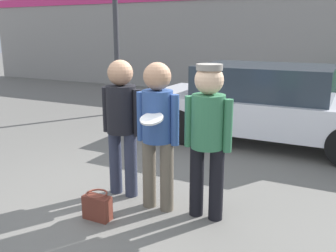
% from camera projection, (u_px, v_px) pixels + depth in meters
% --- Properties ---
extents(ground_plane, '(56.00, 56.00, 0.00)m').
position_uv_depth(ground_plane, '(131.00, 206.00, 4.27)').
color(ground_plane, '#66635E').
extents(storefront_building, '(24.00, 0.22, 3.23)m').
position_uv_depth(storefront_building, '(281.00, 42.00, 11.24)').
color(storefront_building, gray).
rests_on(storefront_building, ground).
extents(person_left, '(0.52, 0.35, 1.63)m').
position_uv_depth(person_left, '(122.00, 117.00, 4.36)').
color(person_left, '#2D3347').
rests_on(person_left, ground).
extents(person_middle_with_frisbee, '(0.50, 0.52, 1.63)m').
position_uv_depth(person_middle_with_frisbee, '(158.00, 125.00, 3.99)').
color(person_middle_with_frisbee, '#665B4C').
rests_on(person_middle_with_frisbee, ground).
extents(person_right, '(0.51, 0.34, 1.63)m').
position_uv_depth(person_right, '(208.00, 129.00, 3.79)').
color(person_right, black).
rests_on(person_right, ground).
extents(parked_car_near, '(4.34, 1.95, 1.36)m').
position_uv_depth(parked_car_near, '(267.00, 103.00, 6.68)').
color(parked_car_near, silver).
rests_on(parked_car_near, ground).
extents(handbag, '(0.30, 0.23, 0.30)m').
position_uv_depth(handbag, '(97.00, 206.00, 3.94)').
color(handbag, brown).
rests_on(handbag, ground).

